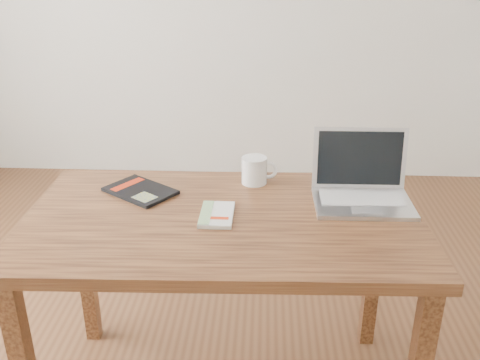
{
  "coord_description": "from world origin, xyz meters",
  "views": [
    {
      "loc": [
        0.32,
        -1.65,
        1.54
      ],
      "look_at": [
        0.24,
        -0.08,
        0.85
      ],
      "focal_mm": 40.0,
      "sensor_mm": 36.0,
      "label": 1
    }
  ],
  "objects_px": {
    "desk": "(224,240)",
    "coffee_mug": "(255,170)",
    "white_guidebook": "(217,215)",
    "black_guidebook": "(140,191)",
    "laptop": "(362,186)"
  },
  "relations": [
    {
      "from": "desk",
      "to": "coffee_mug",
      "type": "distance_m",
      "value": 0.31
    },
    {
      "from": "white_guidebook",
      "to": "coffee_mug",
      "type": "relative_size",
      "value": 1.31
    },
    {
      "from": "white_guidebook",
      "to": "black_guidebook",
      "type": "distance_m",
      "value": 0.33
    },
    {
      "from": "desk",
      "to": "laptop",
      "type": "relative_size",
      "value": 3.99
    },
    {
      "from": "desk",
      "to": "laptop",
      "type": "xyz_separation_m",
      "value": [
        0.46,
        0.14,
        0.14
      ]
    },
    {
      "from": "black_guidebook",
      "to": "white_guidebook",
      "type": "bearing_deg",
      "value": -85.07
    },
    {
      "from": "desk",
      "to": "coffee_mug",
      "type": "xyz_separation_m",
      "value": [
        0.09,
        0.27,
        0.14
      ]
    },
    {
      "from": "laptop",
      "to": "coffee_mug",
      "type": "relative_size",
      "value": 2.47
    },
    {
      "from": "desk",
      "to": "black_guidebook",
      "type": "bearing_deg",
      "value": 150.42
    },
    {
      "from": "black_guidebook",
      "to": "coffee_mug",
      "type": "bearing_deg",
      "value": -39.84
    },
    {
      "from": "desk",
      "to": "laptop",
      "type": "height_order",
      "value": "laptop"
    },
    {
      "from": "coffee_mug",
      "to": "laptop",
      "type": "bearing_deg",
      "value": -24.16
    },
    {
      "from": "desk",
      "to": "black_guidebook",
      "type": "height_order",
      "value": "black_guidebook"
    },
    {
      "from": "coffee_mug",
      "to": "desk",
      "type": "bearing_deg",
      "value": -115.12
    },
    {
      "from": "coffee_mug",
      "to": "white_guidebook",
      "type": "bearing_deg",
      "value": -118.58
    }
  ]
}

